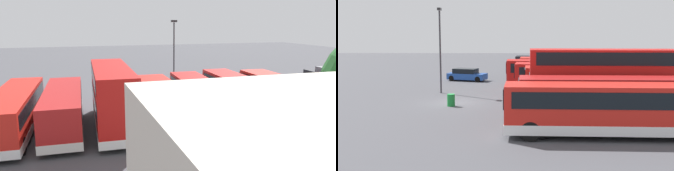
% 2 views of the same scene
% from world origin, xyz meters
% --- Properties ---
extents(ground_plane, '(140.00, 140.00, 0.00)m').
position_xyz_m(ground_plane, '(0.00, 0.00, 0.00)').
color(ground_plane, '#47474C').
extents(bus_single_deck_near_end, '(3.12, 11.09, 2.95)m').
position_xyz_m(bus_single_deck_near_end, '(-10.75, 11.01, 1.62)').
color(bus_single_deck_near_end, red).
rests_on(bus_single_deck_near_end, ground).
extents(bus_single_deck_second, '(3.06, 12.03, 2.95)m').
position_xyz_m(bus_single_deck_second, '(-7.24, 10.12, 1.62)').
color(bus_single_deck_second, '#B71411').
rests_on(bus_single_deck_second, ground).
extents(bus_single_deck_third, '(3.39, 10.93, 2.95)m').
position_xyz_m(bus_single_deck_third, '(-3.36, 10.33, 1.62)').
color(bus_single_deck_third, '#B71411').
rests_on(bus_single_deck_third, ground).
extents(bus_single_deck_fourth, '(2.89, 10.19, 2.95)m').
position_xyz_m(bus_single_deck_fourth, '(-0.04, 10.79, 1.62)').
color(bus_single_deck_fourth, red).
rests_on(bus_single_deck_fourth, ground).
extents(bus_double_decker_fifth, '(2.90, 10.45, 4.55)m').
position_xyz_m(bus_double_decker_fifth, '(3.85, 11.13, 2.45)').
color(bus_double_decker_fifth, '#B71411').
rests_on(bus_double_decker_fifth, ground).
extents(bus_single_deck_sixth, '(2.83, 10.91, 2.95)m').
position_xyz_m(bus_single_deck_sixth, '(7.30, 10.55, 1.62)').
color(bus_single_deck_sixth, '#A51919').
rests_on(bus_single_deck_sixth, ground).
extents(bus_single_deck_seventh, '(2.96, 11.92, 2.95)m').
position_xyz_m(bus_single_deck_seventh, '(10.58, 10.19, 1.62)').
color(bus_single_deck_seventh, red).
rests_on(bus_single_deck_seventh, ground).
extents(box_truck_blue, '(3.30, 7.73, 3.20)m').
position_xyz_m(box_truck_blue, '(-18.61, 9.10, 1.71)').
color(box_truck_blue, '#595960').
rests_on(box_truck_blue, ground).
extents(car_hatchback_silver, '(3.02, 4.79, 1.43)m').
position_xyz_m(car_hatchback_silver, '(-14.40, -0.60, 0.70)').
color(car_hatchback_silver, '#1E479E').
rests_on(car_hatchback_silver, ground).
extents(lamp_post_tall, '(0.70, 0.30, 7.91)m').
position_xyz_m(lamp_post_tall, '(-5.06, -1.99, 4.64)').
color(lamp_post_tall, '#38383D').
rests_on(lamp_post_tall, ground).
extents(waste_bin_yellow, '(0.60, 0.60, 0.95)m').
position_xyz_m(waste_bin_yellow, '(1.51, -0.06, 0.47)').
color(waste_bin_yellow, '#197F33').
rests_on(waste_bin_yellow, ground).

